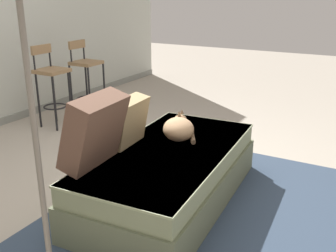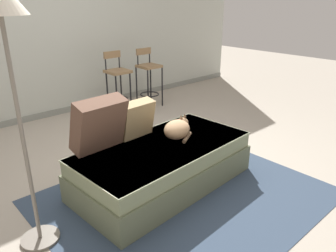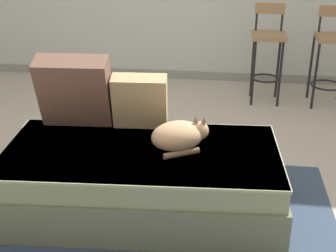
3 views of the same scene
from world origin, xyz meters
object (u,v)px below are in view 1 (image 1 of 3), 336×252
at_px(couch, 170,174).
at_px(throw_pillow_corner, 94,131).
at_px(cat, 179,128).
at_px(bar_stool_by_doorway, 86,73).
at_px(bar_stool_near_window, 51,80).
at_px(throw_pillow_middle, 128,121).

bearing_deg(couch, throw_pillow_corner, 148.48).
distance_m(couch, cat, 0.37).
height_order(couch, bar_stool_by_doorway, bar_stool_by_doorway).
distance_m(throw_pillow_corner, bar_stool_near_window, 2.19).
distance_m(cat, bar_stool_near_window, 2.08).
height_order(couch, bar_stool_near_window, bar_stool_near_window).
relative_size(throw_pillow_middle, bar_stool_near_window, 0.39).
distance_m(couch, bar_stool_by_doorway, 2.51).
bearing_deg(throw_pillow_corner, bar_stool_near_window, 52.05).
xyz_separation_m(couch, throw_pillow_middle, (-0.06, 0.32, 0.39)).
relative_size(throw_pillow_corner, cat, 1.23).
bearing_deg(bar_stool_by_doorway, bar_stool_near_window, 179.89).
relative_size(couch, throw_pillow_corner, 3.53).
height_order(couch, cat, cat).
height_order(couch, throw_pillow_middle, throw_pillow_middle).
xyz_separation_m(bar_stool_near_window, bar_stool_by_doorway, (0.59, -0.00, -0.03)).
bearing_deg(bar_stool_near_window, throw_pillow_corner, -127.95).
bearing_deg(bar_stool_near_window, couch, -113.17).
bearing_deg(throw_pillow_middle, bar_stool_near_window, 61.43).
relative_size(throw_pillow_middle, cat, 0.93).
xyz_separation_m(couch, bar_stool_by_doorway, (1.46, 2.02, 0.31)).
xyz_separation_m(cat, bar_stool_near_window, (0.64, 1.97, 0.05)).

